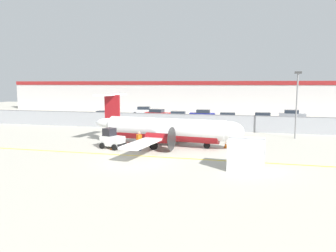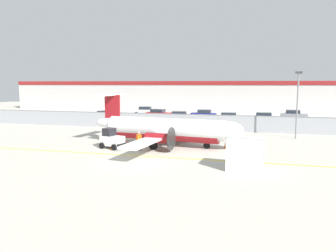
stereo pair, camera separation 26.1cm
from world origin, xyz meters
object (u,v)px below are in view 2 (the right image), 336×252
traffic_cone_near_right (112,146)px  parked_car_3 (180,116)px  parked_car_0 (105,116)px  parked_car_5 (228,118)px  parked_car_1 (145,111)px  cargo_container (245,154)px  commuter_airplane (168,129)px  apron_light_pole (298,99)px  baggage_tug (112,139)px  traffic_cone_near_left (226,145)px  ground_crew_worker (139,140)px  parked_car_7 (293,115)px  parked_car_2 (159,114)px  parked_car_4 (204,114)px  parked_car_6 (263,118)px

traffic_cone_near_right → parked_car_3: 22.72m
parked_car_0 → parked_car_5: same height
parked_car_1 → cargo_container: bearing=112.1°
commuter_airplane → apron_light_pole: 14.81m
baggage_tug → parked_car_0: bearing=135.4°
baggage_tug → traffic_cone_near_left: (10.20, 2.86, -0.54)m
parked_car_3 → ground_crew_worker: bearing=-92.7°
traffic_cone_near_left → parked_car_3: (-8.66, 19.35, 0.58)m
commuter_airplane → parked_car_3: (-3.20, 19.73, -0.71)m
traffic_cone_near_right → parked_car_0: parked_car_0 is taller
commuter_airplane → traffic_cone_near_right: 5.55m
parked_car_0 → parked_car_7: size_ratio=1.01×
baggage_tug → parked_car_1: bearing=121.5°
parked_car_5 → apron_light_pole: bearing=122.6°
parked_car_0 → parked_car_1: bearing=-100.3°
ground_crew_worker → parked_car_5: (6.27, 21.92, -0.06)m
traffic_cone_near_left → parked_car_1: size_ratio=0.15×
parked_car_1 → traffic_cone_near_left: bearing=115.4°
apron_light_pole → parked_car_2: bearing=142.4°
commuter_airplane → traffic_cone_near_left: commuter_airplane is taller
cargo_container → parked_car_7: (6.89, 33.90, -0.21)m
traffic_cone_near_left → apron_light_pole: (6.99, 7.17, 3.99)m
baggage_tug → parked_car_3: bearing=104.4°
parked_car_4 → parked_car_5: bearing=131.0°
parked_car_2 → baggage_tug: bearing=-75.6°
parked_car_0 → parked_car_7: (29.27, 9.14, 0.00)m
commuter_airplane → parked_car_2: bearing=115.2°
baggage_tug → parked_car_4: baggage_tug is taller
ground_crew_worker → parked_car_6: bearing=156.2°
cargo_container → parked_car_5: bearing=102.4°
parked_car_3 → apron_light_pole: size_ratio=0.60×
baggage_tug → parked_car_2: bearing=114.9°
parked_car_5 → parked_car_1: bearing=-32.1°
parked_car_7 → parked_car_1: bearing=-179.9°
commuter_airplane → traffic_cone_near_left: size_ratio=25.12×
commuter_airplane → parked_car_4: 23.79m
cargo_container → parked_car_6: 27.88m
parked_car_3 → parked_car_7: size_ratio=1.01×
baggage_tug → parked_car_4: 26.68m
parked_car_2 → parked_car_5: 12.46m
baggage_tug → parked_car_4: bearing=98.3°
baggage_tug → apron_light_pole: size_ratio=0.35×
parked_car_2 → parked_car_0: bearing=-135.6°
parked_car_5 → parked_car_6: (5.10, 1.41, 0.00)m
parked_car_0 → parked_car_7: bearing=-157.3°
parked_car_2 → apron_light_pole: 25.57m
traffic_cone_near_left → parked_car_7: bearing=71.4°
traffic_cone_near_left → parked_car_2: 26.15m
parked_car_2 → parked_car_7: size_ratio=1.02×
parked_car_5 → parked_car_7: same height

